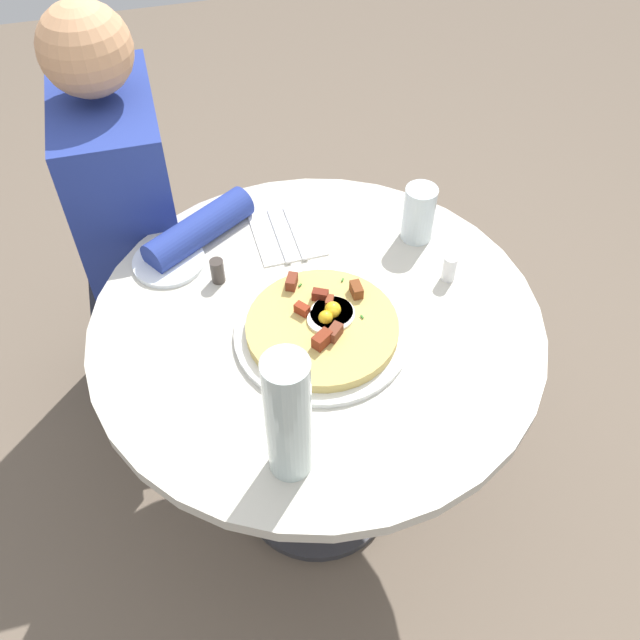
# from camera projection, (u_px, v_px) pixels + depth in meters

# --- Properties ---
(ground_plane) EXTENTS (6.00, 6.00, 0.00)m
(ground_plane) POSITION_uv_depth(u_px,v_px,m) (317.00, 490.00, 1.89)
(ground_plane) COLOR #6B5B4C
(dining_table) EXTENTS (0.89, 0.89, 0.70)m
(dining_table) POSITION_uv_depth(u_px,v_px,m) (317.00, 370.00, 1.49)
(dining_table) COLOR beige
(dining_table) RESTS_ON ground_plane
(person_seated) EXTENTS (0.53, 0.42, 1.14)m
(person_seated) POSITION_uv_depth(u_px,v_px,m) (139.00, 248.00, 1.78)
(person_seated) COLOR #2D2D33
(person_seated) RESTS_ON ground_plane
(pizza_plate) EXTENTS (0.34, 0.34, 0.01)m
(pizza_plate) POSITION_uv_depth(u_px,v_px,m) (324.00, 333.00, 1.33)
(pizza_plate) COLOR white
(pizza_plate) RESTS_ON dining_table
(breakfast_pizza) EXTENTS (0.29, 0.29, 0.05)m
(breakfast_pizza) POSITION_uv_depth(u_px,v_px,m) (324.00, 325.00, 1.32)
(breakfast_pizza) COLOR tan
(breakfast_pizza) RESTS_ON pizza_plate
(bread_plate) EXTENTS (0.15, 0.15, 0.01)m
(bread_plate) POSITION_uv_depth(u_px,v_px,m) (169.00, 262.00, 1.46)
(bread_plate) COLOR white
(bread_plate) RESTS_ON dining_table
(napkin) EXTENTS (0.17, 0.14, 0.00)m
(napkin) POSITION_uv_depth(u_px,v_px,m) (287.00, 235.00, 1.52)
(napkin) COLOR white
(napkin) RESTS_ON dining_table
(fork) EXTENTS (0.18, 0.02, 0.00)m
(fork) POSITION_uv_depth(u_px,v_px,m) (279.00, 235.00, 1.51)
(fork) COLOR silver
(fork) RESTS_ON napkin
(knife) EXTENTS (0.18, 0.02, 0.00)m
(knife) POSITION_uv_depth(u_px,v_px,m) (295.00, 232.00, 1.52)
(knife) COLOR silver
(knife) RESTS_ON napkin
(water_glass) EXTENTS (0.07, 0.07, 0.13)m
(water_glass) POSITION_uv_depth(u_px,v_px,m) (419.00, 213.00, 1.47)
(water_glass) COLOR silver
(water_glass) RESTS_ON dining_table
(water_bottle) EXTENTS (0.07, 0.07, 0.27)m
(water_bottle) POSITION_uv_depth(u_px,v_px,m) (288.00, 418.00, 1.05)
(water_bottle) COLOR silver
(water_bottle) RESTS_ON dining_table
(salt_shaker) EXTENTS (0.03, 0.03, 0.06)m
(salt_shaker) POSITION_uv_depth(u_px,v_px,m) (449.00, 268.00, 1.41)
(salt_shaker) COLOR white
(salt_shaker) RESTS_ON dining_table
(pepper_shaker) EXTENTS (0.03, 0.03, 0.05)m
(pepper_shaker) POSITION_uv_depth(u_px,v_px,m) (217.00, 271.00, 1.41)
(pepper_shaker) COLOR #3F3833
(pepper_shaker) RESTS_ON dining_table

